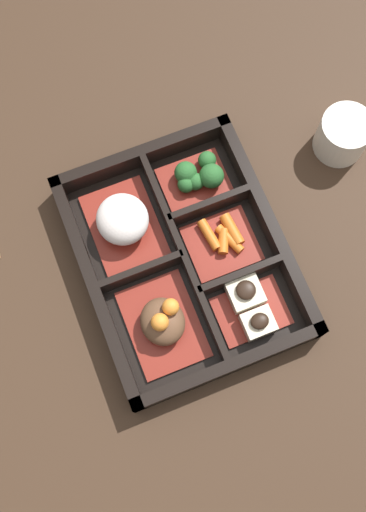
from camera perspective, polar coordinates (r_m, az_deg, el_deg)
The scene contains 9 objects.
ground_plane at distance 0.74m, azimuth 0.00°, elevation -0.53°, with size 3.00×3.00×0.00m, color #382619.
bento_base at distance 0.74m, azimuth 0.00°, elevation -0.43°, with size 0.30×0.24×0.01m.
bento_rim at distance 0.72m, azimuth 0.16°, elevation -0.03°, with size 0.30×0.24×0.04m.
bowl_stew at distance 0.70m, azimuth -1.92°, elevation -6.28°, with size 0.11×0.08×0.05m.
bowl_rice at distance 0.73m, azimuth -5.75°, elevation 3.36°, with size 0.11×0.08×0.05m.
bowl_tofu at distance 0.71m, azimuth 6.48°, elevation -4.87°, with size 0.08×0.08×0.03m.
bowl_carrots at distance 0.74m, azimuth 3.80°, elevation 1.49°, with size 0.08×0.08×0.02m.
bowl_greens at distance 0.76m, azimuth 1.42°, elevation 7.61°, with size 0.07×0.08×0.04m.
tea_cup at distance 0.80m, azimuth 15.01°, elevation 11.10°, with size 0.07×0.07×0.06m.
Camera 1 is at (-0.18, 0.07, 0.72)m, focal length 42.00 mm.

